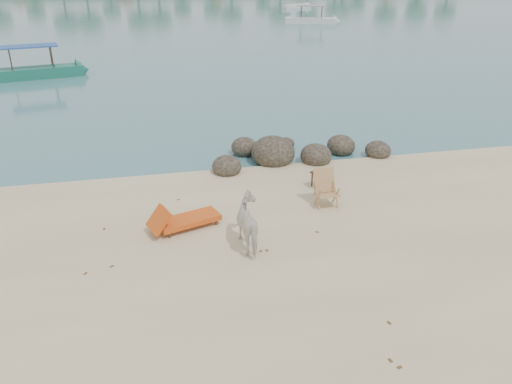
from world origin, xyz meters
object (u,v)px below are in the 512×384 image
cow (252,225)px  boat_near (30,51)px  boulders (290,153)px  lounge_chair (189,217)px  deck_chair (327,190)px  side_table (321,180)px

cow → boat_near: boat_near is taller
boulders → cow: size_ratio=4.49×
cow → boat_near: (-8.56, 21.30, 0.90)m
boulders → cow: (-2.46, -5.40, 0.39)m
lounge_chair → deck_chair: 3.85m
side_table → lounge_chair: 4.44m
boat_near → side_table: bearing=-71.3°
cow → side_table: bearing=-139.6°
boulders → boat_near: boat_near is taller
boulders → boat_near: (-11.02, 15.90, 1.29)m
boulders → cow: 5.95m
lounge_chair → boat_near: 21.33m
boulders → boat_near: size_ratio=1.03×
cow → deck_chair: (2.45, 1.65, -0.10)m
boulders → boat_near: 19.39m
boulders → lounge_chair: size_ratio=3.21×
side_table → deck_chair: 1.35m
lounge_chair → deck_chair: bearing=-12.7°
cow → side_table: size_ratio=2.40×
cow → deck_chair: bearing=-152.7°
boulders → boat_near: bearing=124.7°
boat_near → boulders: bearing=-68.2°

